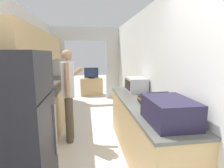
{
  "coord_description": "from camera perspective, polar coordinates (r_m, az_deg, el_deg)",
  "views": [
    {
      "loc": [
        -0.01,
        -1.11,
        1.63
      ],
      "look_at": [
        0.51,
        2.4,
        1.0
      ],
      "focal_mm": 28.0,
      "sensor_mm": 36.0,
      "label": 1
    }
  ],
  "objects": [
    {
      "name": "tv_cabinet",
      "position": [
        6.91,
        -6.69,
        -0.83
      ],
      "size": [
        0.85,
        0.42,
        0.67
      ],
      "color": "tan",
      "rests_on": "ground_plane"
    },
    {
      "name": "counter_left",
      "position": [
        4.25,
        -19.69,
        -6.74
      ],
      "size": [
        0.62,
        3.7,
        0.89
      ],
      "color": "tan",
      "rests_on": "ground_plane"
    },
    {
      "name": "range_oven",
      "position": [
        4.77,
        -18.33,
        -4.79
      ],
      "size": [
        0.66,
        0.73,
        1.03
      ],
      "color": "white",
      "rests_on": "ground_plane"
    },
    {
      "name": "book_stack",
      "position": [
        2.74,
        11.06,
        -4.95
      ],
      "size": [
        0.26,
        0.29,
        0.08
      ],
      "color": "black",
      "rests_on": "counter_right"
    },
    {
      "name": "television",
      "position": [
        6.79,
        -6.77,
        3.56
      ],
      "size": [
        0.54,
        0.16,
        0.41
      ],
      "color": "black",
      "rests_on": "tv_cabinet"
    },
    {
      "name": "suitcase",
      "position": [
        1.97,
        18.14,
        -8.32
      ],
      "size": [
        0.44,
        0.62,
        0.27
      ],
      "color": "#231E38",
      "rests_on": "counter_right"
    },
    {
      "name": "microwave",
      "position": [
        3.47,
        7.86,
        -0.12
      ],
      "size": [
        0.36,
        0.51,
        0.27
      ],
      "color": "#B7B7BC",
      "rests_on": "counter_right"
    },
    {
      "name": "wall_right",
      "position": [
        3.28,
        12.91,
        3.14
      ],
      "size": [
        0.06,
        7.46,
        2.5
      ],
      "color": "silver",
      "rests_on": "ground_plane"
    },
    {
      "name": "counter_right",
      "position": [
        2.87,
        10.12,
        -14.43
      ],
      "size": [
        0.62,
        2.41,
        0.89
      ],
      "color": "tan",
      "rests_on": "ground_plane"
    },
    {
      "name": "refrigerator",
      "position": [
        2.15,
        -29.65,
        -13.19
      ],
      "size": [
        0.76,
        0.8,
        1.66
      ],
      "color": "black",
      "rests_on": "ground_plane"
    },
    {
      "name": "wall_far_with_doorway",
      "position": [
        6.2,
        -8.46,
        7.95
      ],
      "size": [
        2.71,
        0.06,
        2.5
      ],
      "color": "silver",
      "rests_on": "ground_plane"
    },
    {
      "name": "person",
      "position": [
        3.27,
        -14.04,
        -2.95
      ],
      "size": [
        0.54,
        0.37,
        1.69
      ],
      "rotation": [
        0.0,
        0.0,
        1.56
      ],
      "color": "#4C4238",
      "rests_on": "ground_plane"
    },
    {
      "name": "wall_left",
      "position": [
        3.63,
        -26.25,
        6.2
      ],
      "size": [
        0.38,
        7.46,
        2.5
      ],
      "color": "silver",
      "rests_on": "ground_plane"
    }
  ]
}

